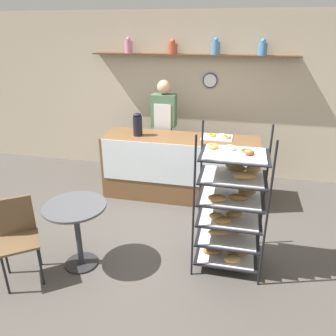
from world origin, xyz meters
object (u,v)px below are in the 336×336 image
object	(u,v)px
pastry_rack	(231,209)
cafe_chair	(17,231)
donut_tray_counter	(218,137)
person_worker	(164,128)
coffee_carafe	(138,125)
cafe_table	(76,221)

from	to	relation	value
pastry_rack	cafe_chair	distance (m)	2.18
cafe_chair	donut_tray_counter	size ratio (longest dim) A/B	1.96
person_worker	cafe_chair	xyz separation A→B (m)	(-0.91, -2.62, -0.40)
pastry_rack	coffee_carafe	size ratio (longest dim) A/B	4.60
pastry_rack	cafe_chair	bearing A→B (deg)	-163.40
donut_tray_counter	cafe_chair	bearing A→B (deg)	-129.32
person_worker	cafe_table	bearing A→B (deg)	-99.60
donut_tray_counter	person_worker	bearing A→B (deg)	155.93
pastry_rack	person_worker	size ratio (longest dim) A/B	0.92
pastry_rack	cafe_table	bearing A→B (deg)	-167.53
cafe_table	coffee_carafe	world-z (taller)	coffee_carafe
cafe_chair	coffee_carafe	world-z (taller)	coffee_carafe
pastry_rack	coffee_carafe	distance (m)	2.08
cafe_table	person_worker	bearing A→B (deg)	80.40
person_worker	donut_tray_counter	size ratio (longest dim) A/B	3.82
cafe_chair	pastry_rack	bearing A→B (deg)	-19.85
pastry_rack	coffee_carafe	world-z (taller)	pastry_rack
person_worker	cafe_chair	distance (m)	2.80
cafe_table	donut_tray_counter	bearing A→B (deg)	56.16
cafe_chair	coffee_carafe	distance (m)	2.24
cafe_table	coffee_carafe	xyz separation A→B (m)	(0.13, 1.79, 0.56)
pastry_rack	person_worker	world-z (taller)	person_worker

